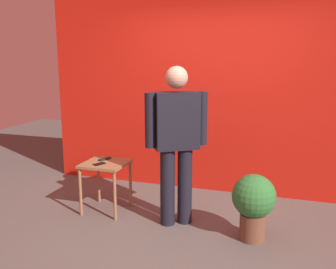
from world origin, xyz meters
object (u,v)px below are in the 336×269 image
Objects in this scene: side_table at (106,170)px; potted_plant at (254,202)px; cell_phone at (99,164)px; tv_remote at (105,159)px; standing_person at (176,138)px.

potted_plant is (1.76, -0.21, -0.10)m from side_table.
side_table is 0.15m from cell_phone.
cell_phone is 0.20m from tv_remote.
tv_remote is (-0.03, 0.20, 0.01)m from cell_phone.
standing_person is at bearing -4.82° from side_table.
side_table is 3.55× the size of tv_remote.
standing_person reaches higher than cell_phone.
potted_plant reaches higher than side_table.
potted_plant is (1.78, -0.11, -0.20)m from cell_phone.
side_table is (-0.90, 0.08, -0.47)m from standing_person.
side_table is at bearing 101.39° from cell_phone.
tv_remote is (-0.06, 0.10, 0.11)m from side_table.
side_table is 0.16m from tv_remote.
potted_plant is (1.81, -0.31, -0.21)m from tv_remote.
standing_person is 2.53× the size of potted_plant.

